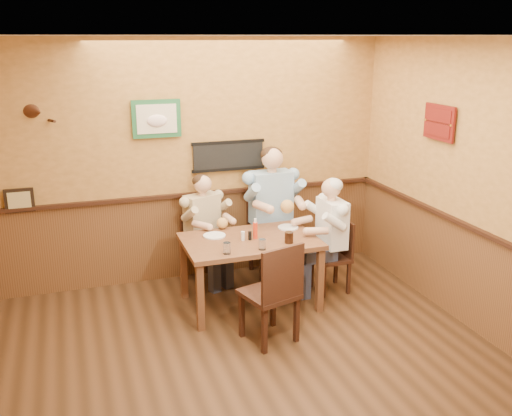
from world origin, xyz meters
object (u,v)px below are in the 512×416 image
Objects in this scene: chair_back_right at (271,235)px; pepper_shaker at (250,236)px; diner_white_elder at (331,241)px; chair_back_left at (203,248)px; water_glass_left at (227,248)px; diner_blue_polo at (271,218)px; chair_right_end at (331,256)px; diner_tan_shirt at (203,234)px; dining_table at (250,247)px; water_glass_mid at (262,244)px; salt_shaker at (243,236)px; cola_tumbler at (289,237)px; chair_near_side at (269,291)px; hot_sauce_bottle at (255,230)px.

chair_back_right reaches higher than pepper_shaker.
chair_back_left is at bearing -120.62° from diner_white_elder.
diner_blue_polo is at bearing 51.21° from water_glass_left.
chair_back_right is 0.83m from chair_right_end.
diner_blue_polo reaches higher than chair_right_end.
diner_tan_shirt is at bearing -20.84° from chair_back_left.
diner_white_elder is at bearing -57.05° from chair_back_right.
diner_blue_polo is (0.50, 0.72, 0.05)m from dining_table.
pepper_shaker is (-0.03, 0.31, -0.01)m from water_glass_mid.
water_glass_left is at bearing -130.07° from salt_shaker.
diner_blue_polo is 0.98m from cola_tumbler.
hot_sauce_bottle is at bearing -115.22° from chair_near_side.
water_glass_mid is at bearing -93.56° from chair_back_left.
chair_near_side reaches higher than water_glass_left.
diner_blue_polo reaches higher than water_glass_mid.
cola_tumbler is at bearing -77.59° from chair_back_left.
chair_right_end is 7.66× the size of water_glass_mid.
diner_white_elder is 1.04m from water_glass_mid.
chair_back_right is at bearing -145.94° from chair_right_end.
chair_right_end is 1.09m from water_glass_mid.
water_glass_mid is 0.31m from pepper_shaker.
chair_back_left reaches higher than dining_table.
chair_right_end is 1.42m from water_glass_left.
hot_sauce_bottle is (-0.44, -0.72, 0.14)m from diner_blue_polo.
chair_near_side is 10.88× the size of pepper_shaker.
chair_back_right is at bearing 58.64° from hot_sauce_bottle.
chair_back_left is 1.23m from water_glass_mid.
hot_sauce_bottle is (0.06, 0.00, 0.19)m from dining_table.
chair_back_left is 0.58× the size of diner_blue_polo.
water_glass_left is (-1.32, -0.37, 0.22)m from diner_white_elder.
cola_tumbler is (0.32, 0.09, 0.00)m from water_glass_mid.
diner_tan_shirt is at bearing 173.60° from diner_blue_polo.
water_glass_left reaches higher than pepper_shaker.
cola_tumbler reaches higher than pepper_shaker.
water_glass_left is (-0.02, -1.11, 0.23)m from diner_tan_shirt.
chair_back_right is at bearing -126.87° from chair_near_side.
hot_sauce_bottle reaches higher than chair_back_left.
water_glass_left is at bearing 179.62° from water_glass_mid.
diner_blue_polo reaches higher than chair_near_side.
cola_tumbler is 0.48m from salt_shaker.
diner_blue_polo is 13.03× the size of water_glass_mid.
chair_back_left is 0.70× the size of diner_tan_shirt.
water_glass_mid is at bearing -0.38° from water_glass_left.
dining_table is 0.16m from salt_shaker.
dining_table is 1.72× the size of chair_back_left.
chair_back_left is at bearing 89.00° from water_glass_left.
chair_back_left is (-0.33, 0.78, -0.25)m from dining_table.
salt_shaker is (0.26, 0.31, -0.01)m from water_glass_left.
hot_sauce_bottle is (0.38, -0.78, 0.27)m from diner_tan_shirt.
chair_back_left is at bearing -96.61° from chair_near_side.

